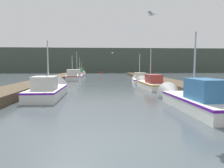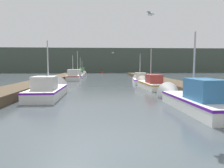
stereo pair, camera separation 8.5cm
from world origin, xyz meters
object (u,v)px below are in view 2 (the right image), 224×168
object	(u,v)px
fishing_boat_0	(190,98)
mooring_piling_2	(136,75)
channel_buoy	(102,73)
seagull_lead	(151,14)
fishing_boat_5	(78,75)
mooring_piling_1	(148,78)
seagull_1	(113,53)
fishing_boat_1	(50,90)
fishing_boat_6	(81,74)
fishing_boat_2	(150,83)
mooring_piling_0	(75,73)
fishing_boat_7	(82,73)
fishing_boat_3	(140,80)
fishing_boat_4	(73,77)

from	to	relation	value
fishing_boat_0	mooring_piling_2	bearing A→B (deg)	85.53
channel_buoy	seagull_lead	xyz separation A→B (m)	(1.83, -43.33, 3.92)
fishing_boat_0	fishing_boat_5	distance (m)	25.02
mooring_piling_2	channel_buoy	xyz separation A→B (m)	(-5.39, 19.82, -0.31)
fishing_boat_5	seagull_lead	bearing A→B (deg)	-78.97
mooring_piling_1	mooring_piling_2	world-z (taller)	mooring_piling_1
fishing_boat_0	seagull_1	xyz separation A→B (m)	(-2.78, 16.41, 3.21)
fishing_boat_1	channel_buoy	xyz separation A→B (m)	(3.59, 37.98, -0.27)
seagull_1	fishing_boat_6	bearing A→B (deg)	-132.35
fishing_boat_1	fishing_boat_2	distance (m)	9.20
fishing_boat_1	fishing_boat_2	xyz separation A→B (m)	(7.93, 4.67, -0.04)
fishing_boat_0	mooring_piling_0	size ratio (longest dim) A/B	5.75
fishing_boat_0	fishing_boat_1	xyz separation A→B (m)	(-7.75, 4.00, -0.01)
fishing_boat_0	fishing_boat_7	bearing A→B (deg)	102.91
fishing_boat_0	fishing_boat_3	size ratio (longest dim) A/B	1.29
fishing_boat_3	seagull_lead	bearing A→B (deg)	-94.09
fishing_boat_4	fishing_boat_6	world-z (taller)	fishing_boat_6
channel_buoy	seagull_1	bearing A→B (deg)	-86.91
fishing_boat_2	seagull_1	xyz separation A→B (m)	(-2.96, 7.74, 3.26)
fishing_boat_0	seagull_1	distance (m)	16.95
mooring_piling_2	seagull_1	size ratio (longest dim) A/B	1.73
fishing_boat_5	fishing_boat_3	bearing A→B (deg)	-51.58
fishing_boat_4	seagull_1	distance (m)	6.59
seagull_lead	fishing_boat_1	bearing A→B (deg)	81.06
fishing_boat_3	seagull_1	world-z (taller)	seagull_1
fishing_boat_5	mooring_piling_0	xyz separation A→B (m)	(-1.10, 4.43, 0.14)
seagull_1	fishing_boat_5	bearing A→B (deg)	-120.37
seagull_1	seagull_lead	bearing A→B (deg)	24.74
fishing_boat_1	fishing_boat_3	xyz separation A→B (m)	(7.98, 9.86, -0.07)
fishing_boat_3	mooring_piling_2	size ratio (longest dim) A/B	5.07
fishing_boat_0	seagull_lead	distance (m)	4.52
fishing_boat_0	fishing_boat_1	distance (m)	8.72
fishing_boat_0	mooring_piling_0	world-z (taller)	fishing_boat_0
mooring_piling_0	seagull_lead	size ratio (longest dim) A/B	2.11
fishing_boat_6	fishing_boat_7	distance (m)	4.41
fishing_boat_2	fishing_boat_7	size ratio (longest dim) A/B	1.15
fishing_boat_0	mooring_piling_1	world-z (taller)	fishing_boat_0
mooring_piling_0	channel_buoy	world-z (taller)	mooring_piling_0
fishing_boat_6	mooring_piling_0	xyz separation A→B (m)	(-1.12, -0.06, 0.12)
fishing_boat_1	fishing_boat_3	world-z (taller)	fishing_boat_1
fishing_boat_5	seagull_1	xyz separation A→B (m)	(5.34, -7.25, 3.25)
mooring_piling_0	mooring_piling_1	size ratio (longest dim) A/B	1.01
fishing_boat_0	fishing_boat_4	world-z (taller)	fishing_boat_0
fishing_boat_0	channel_buoy	size ratio (longest dim) A/B	5.60
mooring_piling_0	mooring_piling_2	world-z (taller)	mooring_piling_0
fishing_boat_0	fishing_boat_5	size ratio (longest dim) A/B	1.27
fishing_boat_4	fishing_boat_5	xyz separation A→B (m)	(0.06, 5.20, -0.09)
fishing_boat_2	mooring_piling_0	size ratio (longest dim) A/B	5.57
fishing_boat_7	seagull_1	bearing A→B (deg)	-72.84
fishing_boat_0	fishing_boat_6	xyz separation A→B (m)	(-8.10, 28.15, -0.03)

